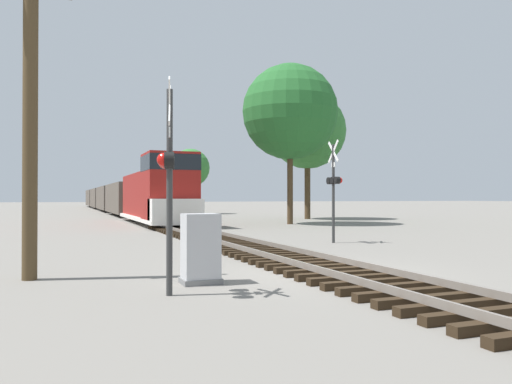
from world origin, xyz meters
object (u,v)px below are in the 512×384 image
at_px(relay_cabinet, 201,249).
at_px(tree_far_right, 290,112).
at_px(freight_train, 112,198).
at_px(tree_mid_background, 307,131).
at_px(utility_pole, 30,118).
at_px(tree_deep_background, 191,168).
at_px(crossing_signal_far, 334,184).
at_px(crossing_signal_near, 168,169).

relative_size(relay_cabinet, tree_far_right, 0.14).
bearing_deg(relay_cabinet, freight_train, 86.58).
distance_m(tree_far_right, tree_mid_background, 8.60).
relative_size(utility_pole, tree_deep_background, 0.97).
bearing_deg(tree_mid_background, crossing_signal_far, -114.54).
height_order(crossing_signal_near, tree_mid_background, tree_mid_background).
height_order(relay_cabinet, tree_mid_background, tree_mid_background).
xyz_separation_m(tree_far_right, tree_deep_background, (-1.25, 24.09, -2.67)).
distance_m(crossing_signal_near, tree_far_right, 26.57).
bearing_deg(utility_pole, crossing_signal_far, 26.38).
bearing_deg(tree_deep_background, relay_cabinet, -103.63).
bearing_deg(relay_cabinet, tree_far_right, 60.08).
distance_m(utility_pole, tree_far_right, 25.38).
relative_size(crossing_signal_near, utility_pole, 0.57).
xyz_separation_m(utility_pole, tree_mid_background, (20.79, 26.41, 4.03)).
distance_m(tree_mid_background, tree_deep_background, 18.36).
bearing_deg(utility_pole, relay_cabinet, -28.05).
distance_m(relay_cabinet, tree_mid_background, 33.87).
bearing_deg(tree_far_right, relay_cabinet, -119.92).
relative_size(freight_train, tree_mid_background, 7.34).
relative_size(crossing_signal_near, crossing_signal_far, 0.97).
bearing_deg(crossing_signal_near, freight_train, -171.65).
bearing_deg(tree_far_right, crossing_signal_far, -108.07).
bearing_deg(utility_pole, freight_train, 82.77).
height_order(relay_cabinet, tree_deep_background, tree_deep_background).
relative_size(crossing_signal_far, tree_deep_background, 0.57).
height_order(freight_train, crossing_signal_far, freight_train).
bearing_deg(crossing_signal_far, tree_mid_background, -20.72).
height_order(crossing_signal_near, crossing_signal_far, crossing_signal_far).
xyz_separation_m(crossing_signal_far, relay_cabinet, (-7.75, -7.49, -1.72)).
bearing_deg(relay_cabinet, crossing_signal_far, 44.02).
bearing_deg(freight_train, relay_cabinet, -93.42).
xyz_separation_m(crossing_signal_near, tree_deep_background, (11.95, 46.48, 2.83)).
relative_size(utility_pole, tree_far_right, 0.64).
relative_size(crossing_signal_far, relay_cabinet, 2.78).
bearing_deg(crossing_signal_far, tree_far_right, -14.25).
xyz_separation_m(crossing_signal_far, tree_deep_background, (3.25, 37.90, 2.81)).
bearing_deg(tree_mid_background, tree_far_right, -125.50).
distance_m(freight_train, tree_far_right, 36.68).
bearing_deg(utility_pole, crossing_signal_near, -48.98).
bearing_deg(freight_train, crossing_signal_far, -84.87).
distance_m(freight_train, utility_pole, 54.93).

